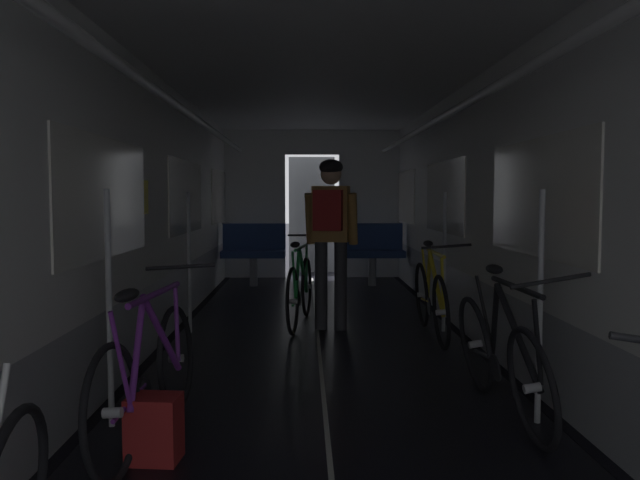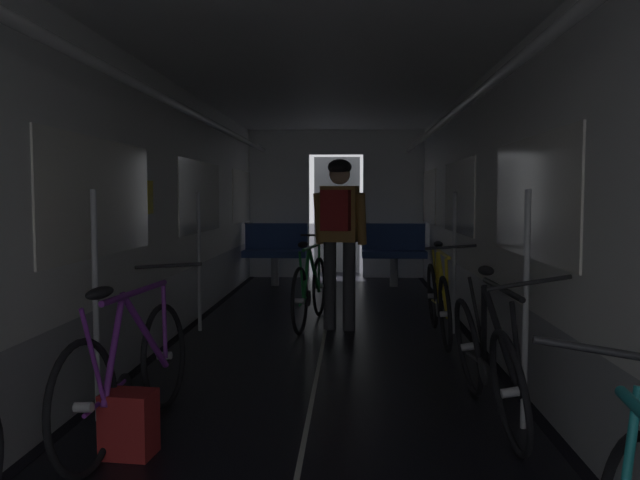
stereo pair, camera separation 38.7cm
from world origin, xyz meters
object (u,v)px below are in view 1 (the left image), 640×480
(person_cyclist_aisle, at_px, (331,225))
(bench_seat_far_left, at_px, (254,248))
(bench_seat_far_right, at_px, (372,248))
(bicycle_black, at_px, (501,355))
(bicycle_purple, at_px, (149,373))
(bicycle_green_in_aisle, at_px, (300,289))
(bicycle_yellow, at_px, (431,298))
(backpack_on_floor, at_px, (154,429))

(person_cyclist_aisle, bearing_deg, bench_seat_far_left, 107.57)
(bench_seat_far_right, bearing_deg, bicycle_black, -88.18)
(bench_seat_far_left, distance_m, person_cyclist_aisle, 3.47)
(bicycle_purple, bearing_deg, bicycle_black, 10.14)
(bench_seat_far_right, relative_size, bicycle_purple, 0.58)
(bench_seat_far_right, xyz_separation_m, bicycle_green_in_aisle, (-1.07, -3.01, -0.18))
(bench_seat_far_right, relative_size, bicycle_green_in_aisle, 0.58)
(bench_seat_far_left, relative_size, bicycle_purple, 0.58)
(bicycle_yellow, bearing_deg, bicycle_black, -90.17)
(bicycle_purple, bearing_deg, person_cyclist_aisle, 69.10)
(bicycle_yellow, distance_m, backpack_on_floor, 3.49)
(bicycle_yellow, height_order, bicycle_green_in_aisle, bicycle_yellow)
(bench_seat_far_right, height_order, bicycle_yellow, bench_seat_far_right)
(person_cyclist_aisle, bearing_deg, bicycle_yellow, -19.89)
(bicycle_yellow, relative_size, bicycle_green_in_aisle, 1.01)
(bench_seat_far_left, height_order, person_cyclist_aisle, person_cyclist_aisle)
(bench_seat_far_left, xyz_separation_m, bicycle_green_in_aisle, (0.73, -3.01, -0.18))
(bench_seat_far_right, xyz_separation_m, bicycle_black, (0.19, -5.84, -0.19))
(bicycle_purple, xyz_separation_m, bicycle_green_in_aisle, (0.81, 3.20, 0.00))
(bicycle_yellow, relative_size, person_cyclist_aisle, 0.98)
(bench_seat_far_right, relative_size, person_cyclist_aisle, 0.57)
(bicycle_green_in_aisle, height_order, backpack_on_floor, bicycle_green_in_aisle)
(bicycle_yellow, xyz_separation_m, person_cyclist_aisle, (-0.96, 0.35, 0.69))
(backpack_on_floor, bearing_deg, bicycle_purple, 108.29)
(bicycle_yellow, bearing_deg, backpack_on_floor, -124.85)
(bench_seat_far_left, bearing_deg, bicycle_yellow, -61.18)
(bicycle_yellow, distance_m, bicycle_purple, 3.32)
(bicycle_purple, relative_size, backpack_on_floor, 4.97)
(person_cyclist_aisle, height_order, bicycle_green_in_aisle, person_cyclist_aisle)
(person_cyclist_aisle, bearing_deg, bicycle_purple, -110.90)
(bench_seat_far_left, height_order, bicycle_green_in_aisle, bench_seat_far_left)
(bicycle_green_in_aisle, bearing_deg, bicycle_purple, -104.22)
(bicycle_purple, distance_m, bicycle_green_in_aisle, 3.30)
(bicycle_black, distance_m, bicycle_yellow, 2.22)
(bicycle_purple, bearing_deg, bicycle_green_in_aisle, 75.78)
(bicycle_yellow, xyz_separation_m, bicycle_green_in_aisle, (-1.27, 0.61, 0.00))
(bench_seat_far_left, distance_m, backpack_on_floor, 6.49)
(bench_seat_far_left, relative_size, bicycle_black, 0.58)
(bench_seat_far_right, distance_m, backpack_on_floor, 6.74)
(bench_seat_far_right, relative_size, bicycle_black, 0.58)
(bicycle_green_in_aisle, bearing_deg, bicycle_yellow, -25.72)
(bench_seat_far_right, bearing_deg, person_cyclist_aisle, -103.11)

